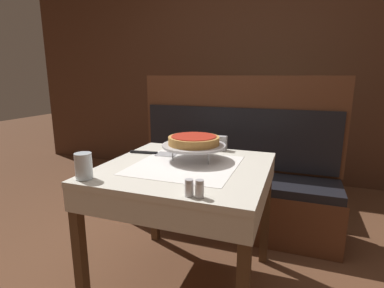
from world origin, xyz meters
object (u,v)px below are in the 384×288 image
(napkin_holder, at_px, (219,143))
(dining_table_rear, at_px, (263,135))
(pizza_pan_stand, at_px, (194,146))
(salt_shaker, at_px, (189,188))
(dining_table_front, at_px, (185,181))
(pepper_shaker, at_px, (200,189))
(pizza_server, at_px, (156,153))
(booth_bench, at_px, (233,185))
(water_glass_near, at_px, (84,166))
(deep_dish_pizza, at_px, (194,140))
(condiment_caddy, at_px, (263,119))

(napkin_holder, bearing_deg, dining_table_rear, 82.76)
(pizza_pan_stand, relative_size, napkin_holder, 3.58)
(salt_shaker, bearing_deg, dining_table_front, 113.28)
(salt_shaker, bearing_deg, pepper_shaker, -0.00)
(dining_table_rear, height_order, pizza_server, pizza_server)
(booth_bench, xyz_separation_m, salt_shaker, (0.07, -1.19, 0.42))
(booth_bench, height_order, salt_shaker, booth_bench)
(dining_table_front, height_order, pepper_shaker, pepper_shaker)
(booth_bench, bearing_deg, pizza_server, -118.14)
(booth_bench, height_order, water_glass_near, booth_bench)
(dining_table_front, bearing_deg, deep_dish_pizza, 85.69)
(pizza_pan_stand, distance_m, napkin_holder, 0.29)
(pizza_server, distance_m, salt_shaker, 0.68)
(pizza_pan_stand, distance_m, water_glass_near, 0.60)
(pizza_pan_stand, xyz_separation_m, deep_dish_pizza, (0.00, 0.00, 0.03))
(pepper_shaker, bearing_deg, water_glass_near, 177.54)
(salt_shaker, xyz_separation_m, napkin_holder, (-0.08, 0.77, 0.01))
(deep_dish_pizza, bearing_deg, pepper_shaker, -68.00)
(pizza_server, relative_size, water_glass_near, 2.46)
(salt_shaker, xyz_separation_m, condiment_caddy, (0.04, 2.01, 0.00))
(napkin_holder, relative_size, condiment_caddy, 0.58)
(booth_bench, bearing_deg, napkin_holder, -91.59)
(dining_table_rear, distance_m, deep_dish_pizza, 1.48)
(pepper_shaker, bearing_deg, dining_table_rear, 89.40)
(dining_table_front, relative_size, pizza_pan_stand, 2.41)
(booth_bench, relative_size, pepper_shaker, 22.73)
(pizza_server, bearing_deg, water_glass_near, -101.93)
(pizza_server, height_order, water_glass_near, water_glass_near)
(pepper_shaker, distance_m, condiment_caddy, 2.01)
(booth_bench, bearing_deg, water_glass_near, -111.40)
(condiment_caddy, bearing_deg, booth_bench, -97.89)
(pepper_shaker, bearing_deg, condiment_caddy, 90.05)
(dining_table_rear, relative_size, condiment_caddy, 4.62)
(water_glass_near, bearing_deg, condiment_caddy, 74.01)
(deep_dish_pizza, height_order, condiment_caddy, condiment_caddy)
(dining_table_rear, xyz_separation_m, pepper_shaker, (-0.02, -1.94, 0.15))
(pepper_shaker, bearing_deg, pizza_pan_stand, 112.00)
(dining_table_rear, xyz_separation_m, water_glass_near, (-0.59, -1.91, 0.18))
(dining_table_front, xyz_separation_m, pizza_server, (-0.25, 0.15, 0.10))
(dining_table_front, relative_size, water_glass_near, 7.13)
(pizza_pan_stand, height_order, salt_shaker, pizza_pan_stand)
(napkin_holder, bearing_deg, pizza_server, -145.15)
(condiment_caddy, bearing_deg, dining_table_front, -97.24)
(condiment_caddy, bearing_deg, pepper_shaker, -89.95)
(dining_table_rear, xyz_separation_m, deep_dish_pizza, (-0.22, -1.44, 0.23))
(pizza_pan_stand, height_order, condiment_caddy, condiment_caddy)
(dining_table_rear, bearing_deg, napkin_holder, -97.24)
(pizza_pan_stand, xyz_separation_m, pepper_shaker, (0.20, -0.50, -0.04))
(booth_bench, height_order, pepper_shaker, booth_bench)
(booth_bench, bearing_deg, dining_table_front, -96.57)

